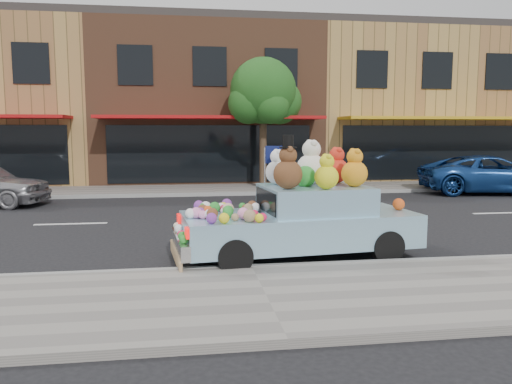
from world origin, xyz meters
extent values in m
plane|color=black|center=(0.00, 0.00, 0.00)|extent=(120.00, 120.00, 0.00)
cube|color=gray|center=(0.00, -6.50, 0.06)|extent=(60.00, 3.00, 0.12)
cube|color=gray|center=(0.00, 6.50, 0.06)|extent=(60.00, 3.00, 0.12)
cube|color=gray|center=(0.00, -5.00, 0.07)|extent=(60.00, 0.12, 0.13)
cube|color=gray|center=(0.00, 5.00, 0.07)|extent=(60.00, 0.12, 0.13)
cube|color=black|center=(-7.00, 7.98, 5.00)|extent=(1.40, 0.06, 1.60)
cube|color=brown|center=(0.00, 12.00, 3.50)|extent=(10.00, 8.00, 7.00)
cube|color=#332D2B|center=(0.00, 12.00, 7.15)|extent=(10.00, 8.00, 0.30)
cube|color=black|center=(0.00, 7.98, 1.40)|extent=(8.50, 0.06, 2.40)
cube|color=#A70F10|center=(0.00, 7.10, 2.90)|extent=(9.00, 1.80, 0.12)
cube|color=black|center=(-3.00, 7.98, 5.00)|extent=(1.40, 0.06, 1.60)
cube|color=black|center=(0.00, 7.98, 5.00)|extent=(1.40, 0.06, 1.60)
cube|color=black|center=(3.00, 7.98, 5.00)|extent=(1.40, 0.06, 1.60)
cube|color=#A98446|center=(10.00, 12.00, 3.50)|extent=(10.00, 8.00, 7.00)
cube|color=#332D2B|center=(10.00, 12.00, 7.15)|extent=(10.00, 8.00, 0.30)
cube|color=black|center=(10.00, 7.98, 1.40)|extent=(8.50, 0.06, 2.40)
cube|color=gold|center=(10.00, 7.10, 2.90)|extent=(9.00, 1.80, 0.12)
cube|color=black|center=(7.00, 7.98, 5.00)|extent=(1.40, 0.06, 1.60)
cube|color=black|center=(10.00, 7.98, 5.00)|extent=(1.40, 0.06, 1.60)
cube|color=black|center=(13.00, 7.98, 5.00)|extent=(1.40, 0.06, 1.60)
cylinder|color=#38281C|center=(2.00, 6.50, 1.60)|extent=(0.28, 0.28, 3.20)
sphere|color=#194D16|center=(2.00, 6.50, 3.92)|extent=(2.60, 2.60, 2.60)
sphere|color=#194D16|center=(2.70, 6.80, 3.52)|extent=(1.80, 1.80, 1.80)
sphere|color=#194D16|center=(1.40, 6.30, 3.42)|extent=(1.60, 1.60, 1.60)
sphere|color=#194D16|center=(2.20, 5.90, 3.32)|extent=(1.40, 1.40, 1.40)
sphere|color=#194D16|center=(1.70, 7.10, 3.62)|extent=(1.60, 1.60, 1.60)
imported|color=navy|center=(10.42, 4.29, 0.72)|extent=(5.51, 3.25, 1.44)
cylinder|color=black|center=(2.50, -4.75, 0.30)|extent=(0.62, 0.26, 0.60)
cylinder|color=black|center=(2.33, -3.20, 0.30)|extent=(0.62, 0.26, 0.60)
cylinder|color=black|center=(-0.29, -5.05, 0.30)|extent=(0.62, 0.26, 0.60)
cylinder|color=black|center=(-0.45, -3.50, 0.30)|extent=(0.62, 0.26, 0.60)
cube|color=#93C3DC|center=(1.02, -4.13, 0.55)|extent=(4.46, 2.15, 0.60)
cube|color=#93C3DC|center=(1.32, -4.09, 1.10)|extent=(2.05, 1.70, 0.50)
cube|color=silver|center=(-1.18, -4.37, 0.40)|extent=(0.35, 1.79, 0.26)
cube|color=red|center=(-1.06, -5.04, 0.72)|extent=(0.09, 0.28, 0.16)
cube|color=red|center=(-1.21, -3.68, 0.72)|extent=(0.09, 0.28, 0.16)
cube|color=black|center=(0.38, -4.20, 1.10)|extent=(0.18, 1.30, 0.40)
sphere|color=#532F17|center=(0.71, -4.51, 1.61)|extent=(0.52, 0.52, 0.52)
sphere|color=#532F17|center=(0.71, -4.51, 1.95)|extent=(0.32, 0.32, 0.32)
sphere|color=#532F17|center=(0.71, -4.63, 2.05)|extent=(0.12, 0.12, 0.12)
sphere|color=#532F17|center=(0.71, -4.40, 2.05)|extent=(0.12, 0.12, 0.12)
cylinder|color=black|center=(0.71, -4.51, 2.08)|extent=(0.31, 0.31, 0.02)
cylinder|color=black|center=(0.71, -4.51, 2.19)|extent=(0.19, 0.19, 0.22)
sphere|color=#F1E2C0|center=(1.33, -3.74, 1.64)|extent=(0.58, 0.58, 0.58)
sphere|color=#F1E2C0|center=(1.33, -3.74, 2.02)|extent=(0.36, 0.36, 0.36)
sphere|color=#F1E2C0|center=(1.33, -3.87, 2.14)|extent=(0.14, 0.14, 0.14)
sphere|color=#F1E2C0|center=(1.33, -3.61, 2.14)|extent=(0.14, 0.14, 0.14)
sphere|color=orange|center=(2.00, -4.32, 1.59)|extent=(0.48, 0.48, 0.48)
sphere|color=orange|center=(2.00, -4.32, 1.90)|extent=(0.30, 0.30, 0.30)
sphere|color=orange|center=(2.00, -4.43, 2.00)|extent=(0.11, 0.11, 0.11)
sphere|color=orange|center=(2.00, -4.22, 2.00)|extent=(0.11, 0.11, 0.11)
sphere|color=red|center=(1.87, -3.63, 1.59)|extent=(0.48, 0.48, 0.48)
sphere|color=red|center=(1.87, -3.63, 1.90)|extent=(0.30, 0.30, 0.30)
sphere|color=red|center=(1.87, -3.74, 2.00)|extent=(0.11, 0.11, 0.11)
sphere|color=red|center=(1.87, -3.53, 2.00)|extent=(0.11, 0.11, 0.11)
sphere|color=white|center=(0.68, -3.71, 1.58)|extent=(0.46, 0.46, 0.46)
sphere|color=white|center=(0.68, -3.71, 1.88)|extent=(0.29, 0.29, 0.29)
sphere|color=white|center=(0.68, -3.81, 1.97)|extent=(0.11, 0.11, 0.11)
sphere|color=white|center=(0.68, -3.61, 1.97)|extent=(0.11, 0.11, 0.11)
sphere|color=gold|center=(1.38, -4.64, 1.56)|extent=(0.43, 0.43, 0.43)
sphere|color=gold|center=(1.38, -4.64, 1.84)|extent=(0.26, 0.26, 0.26)
sphere|color=gold|center=(1.38, -4.73, 1.92)|extent=(0.10, 0.10, 0.10)
sphere|color=gold|center=(1.38, -4.55, 1.92)|extent=(0.10, 0.10, 0.10)
sphere|color=#238127|center=(1.12, -4.12, 1.53)|extent=(0.40, 0.40, 0.40)
sphere|color=pink|center=(1.61, -4.01, 1.50)|extent=(0.32, 0.32, 0.32)
sphere|color=gold|center=(-0.46, -5.00, 0.94)|extent=(0.18, 0.18, 0.18)
sphere|color=#8D6F4D|center=(-0.02, -4.94, 0.96)|extent=(0.22, 0.22, 0.22)
sphere|color=pink|center=(-0.79, -4.51, 0.93)|extent=(0.15, 0.15, 0.15)
sphere|color=pink|center=(-0.90, -4.42, 0.95)|extent=(0.20, 0.20, 0.20)
sphere|color=#238127|center=(0.01, -3.61, 0.92)|extent=(0.14, 0.14, 0.14)
sphere|color=red|center=(0.12, -4.54, 0.92)|extent=(0.14, 0.14, 0.14)
sphere|color=brown|center=(0.18, -3.74, 0.95)|extent=(0.20, 0.20, 0.20)
sphere|color=pink|center=(-0.10, -4.64, 0.95)|extent=(0.21, 0.21, 0.21)
sphere|color=#702C89|center=(-0.83, -4.36, 0.94)|extent=(0.18, 0.18, 0.18)
sphere|color=#702C89|center=(-0.66, -4.99, 0.94)|extent=(0.18, 0.18, 0.18)
sphere|color=#702C89|center=(-0.83, -3.60, 0.95)|extent=(0.20, 0.20, 0.20)
sphere|color=#238127|center=(-0.33, -4.32, 0.95)|extent=(0.20, 0.20, 0.20)
sphere|color=gold|center=(-0.37, -3.67, 0.93)|extent=(0.16, 0.16, 0.16)
sphere|color=#C24312|center=(-0.70, -4.28, 0.95)|extent=(0.20, 0.20, 0.20)
sphere|color=brown|center=(-0.78, -4.25, 0.96)|extent=(0.21, 0.21, 0.21)
sphere|color=red|center=(0.21, -4.87, 0.92)|extent=(0.14, 0.14, 0.14)
sphere|color=gold|center=(0.00, -4.79, 0.93)|extent=(0.17, 0.17, 0.17)
sphere|color=#238127|center=(-0.54, -3.89, 0.95)|extent=(0.21, 0.21, 0.21)
sphere|color=white|center=(-0.71, -3.81, 0.95)|extent=(0.21, 0.21, 0.21)
sphere|color=#702C89|center=(-0.29, -3.49, 0.95)|extent=(0.21, 0.21, 0.21)
sphere|color=white|center=(-0.38, -4.21, 0.93)|extent=(0.16, 0.16, 0.16)
sphere|color=#238127|center=(-0.35, -4.47, 0.94)|extent=(0.18, 0.18, 0.18)
sphere|color=red|center=(-0.65, -4.42, 0.93)|extent=(0.15, 0.15, 0.15)
sphere|color=brown|center=(0.04, -3.88, 0.92)|extent=(0.15, 0.15, 0.15)
sphere|color=white|center=(0.23, -3.88, 0.94)|extent=(0.17, 0.17, 0.17)
sphere|color=#8D6F4D|center=(0.08, -3.98, 0.94)|extent=(0.18, 0.18, 0.18)
sphere|color=brown|center=(-0.63, -4.60, 0.95)|extent=(0.20, 0.20, 0.20)
sphere|color=#8D6F4D|center=(-0.25, -4.79, 0.92)|extent=(0.13, 0.13, 0.13)
sphere|color=white|center=(-1.00, -4.44, 0.94)|extent=(0.18, 0.18, 0.18)
sphere|color=gold|center=(0.13, -5.00, 0.93)|extent=(0.15, 0.15, 0.15)
sphere|color=red|center=(-0.59, -3.87, 0.92)|extent=(0.15, 0.15, 0.15)
sphere|color=white|center=(-0.42, -3.71, 0.93)|extent=(0.16, 0.16, 0.16)
sphere|color=white|center=(-0.68, -4.54, 0.94)|extent=(0.17, 0.17, 0.17)
sphere|color=red|center=(-0.38, -3.87, 0.92)|extent=(0.14, 0.14, 0.14)
sphere|color=#238127|center=(-0.75, -3.83, 0.94)|extent=(0.18, 0.18, 0.18)
sphere|color=#D8A88C|center=(-0.33, -4.22, 0.97)|extent=(0.22, 0.22, 0.22)
sphere|color=beige|center=(-1.25, -3.76, 0.60)|extent=(0.13, 0.13, 0.13)
sphere|color=white|center=(-1.21, -4.09, 0.61)|extent=(0.16, 0.16, 0.16)
sphere|color=#238127|center=(-1.14, -4.73, 0.61)|extent=(0.15, 0.15, 0.15)
sphere|color=red|center=(-1.16, -4.57, 0.60)|extent=(0.14, 0.14, 0.14)
sphere|color=#8D6F4D|center=(-1.23, -3.94, 0.59)|extent=(0.12, 0.12, 0.12)
sphere|color=#238127|center=(-1.12, -4.94, 0.60)|extent=(0.13, 0.13, 0.13)
sphere|color=#238127|center=(-1.12, -4.99, 0.61)|extent=(0.15, 0.15, 0.15)
sphere|color=#8D6F4D|center=(-1.22, -4.06, 0.60)|extent=(0.14, 0.14, 0.14)
sphere|color=#702C89|center=(2.66, -3.52, 0.94)|extent=(0.17, 0.17, 0.17)
sphere|color=beige|center=(2.55, -3.35, 0.95)|extent=(0.20, 0.20, 0.20)
sphere|color=gold|center=(2.63, -3.26, 0.95)|extent=(0.21, 0.21, 0.21)
sphere|color=#C24312|center=(2.99, -4.08, 0.97)|extent=(0.23, 0.23, 0.23)
sphere|color=#8D6F4D|center=(2.37, -3.87, 0.96)|extent=(0.21, 0.21, 0.21)
cylinder|color=#997A54|center=(-1.17, -5.22, 0.17)|extent=(0.06, 0.06, 0.17)
sphere|color=#997A54|center=(-1.17, -5.22, 0.26)|extent=(0.07, 0.07, 0.07)
cylinder|color=#997A54|center=(-1.18, -5.12, 0.17)|extent=(0.06, 0.06, 0.17)
sphere|color=#997A54|center=(-1.18, -5.12, 0.26)|extent=(0.07, 0.07, 0.07)
cylinder|color=#997A54|center=(-1.19, -5.02, 0.17)|extent=(0.06, 0.06, 0.17)
sphere|color=#997A54|center=(-1.19, -5.02, 0.26)|extent=(0.07, 0.07, 0.07)
cylinder|color=#997A54|center=(-1.21, -4.92, 0.17)|extent=(0.06, 0.06, 0.17)
sphere|color=#997A54|center=(-1.21, -4.92, 0.26)|extent=(0.07, 0.07, 0.07)
cylinder|color=#997A54|center=(-1.22, -4.82, 0.17)|extent=(0.06, 0.06, 0.17)
sphere|color=#997A54|center=(-1.22, -4.82, 0.26)|extent=(0.07, 0.07, 0.07)
cylinder|color=#997A54|center=(-1.23, -4.72, 0.17)|extent=(0.06, 0.06, 0.17)
sphere|color=#997A54|center=(-1.23, -4.72, 0.26)|extent=(0.07, 0.07, 0.07)
cylinder|color=#997A54|center=(-1.24, -4.62, 0.17)|extent=(0.06, 0.06, 0.17)
sphere|color=#997A54|center=(-1.24, -4.62, 0.26)|extent=(0.07, 0.07, 0.07)
cylinder|color=#997A54|center=(-1.25, -4.52, 0.17)|extent=(0.06, 0.06, 0.17)
sphere|color=#997A54|center=(-1.25, -4.52, 0.26)|extent=(0.07, 0.07, 0.07)
cylinder|color=#997A54|center=(-1.26, -4.42, 0.17)|extent=(0.06, 0.06, 0.17)
sphere|color=#997A54|center=(-1.26, -4.42, 0.26)|extent=(0.07, 0.07, 0.07)
cylinder|color=#997A54|center=(-1.27, -4.32, 0.17)|extent=(0.06, 0.06, 0.17)
sphere|color=#997A54|center=(-1.27, -4.32, 0.26)|extent=(0.07, 0.07, 0.07)
cylinder|color=#997A54|center=(-1.28, -4.23, 0.17)|extent=(0.06, 0.06, 0.17)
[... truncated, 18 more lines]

